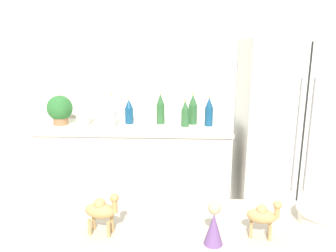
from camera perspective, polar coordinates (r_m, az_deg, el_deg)
name	(u,v)px	position (r m, az deg, el deg)	size (l,w,h in m)	color
wall_back	(179,82)	(3.38, 1.96, 7.72)	(8.00, 0.06, 2.55)	silver
back_counter	(137,169)	(3.28, -5.44, -7.41)	(1.79, 0.63, 0.89)	silver
refrigerator	(288,133)	(3.21, 20.24, -1.22)	(0.88, 0.74, 1.70)	white
potted_plant	(60,109)	(3.30, -18.32, 2.80)	(0.24, 0.24, 0.28)	#9E6B47
paper_towel_roll	(82,114)	(3.18, -14.69, 2.11)	(0.12, 0.12, 0.24)	white
back_bottle_0	(193,109)	(3.17, 4.34, 2.90)	(0.08, 0.08, 0.30)	#2D6033
back_bottle_1	(160,109)	(3.17, -1.32, 2.98)	(0.08, 0.08, 0.30)	#2D6033
back_bottle_2	(209,112)	(3.11, 7.15, 2.46)	(0.08, 0.08, 0.28)	navy
back_bottle_3	(185,114)	(3.07, 3.00, 2.13)	(0.07, 0.07, 0.25)	#2D6033
back_bottle_4	(112,112)	(3.07, -9.77, 2.50)	(0.08, 0.08, 0.31)	#B2B7BC
back_bottle_5	(129,112)	(3.20, -6.80, 2.51)	(0.08, 0.08, 0.25)	navy
fruit_bowl	(327,215)	(1.48, 25.89, -13.73)	(0.23, 0.23, 0.06)	white
camel_figurine	(102,210)	(1.27, -11.49, -14.13)	(0.13, 0.08, 0.17)	tan
camel_figurine_second	(263,215)	(1.28, 16.19, -14.73)	(0.12, 0.08, 0.15)	tan
wise_man_figurine_crimson	(214,226)	(1.21, 7.96, -16.90)	(0.07, 0.07, 0.16)	#6B4784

